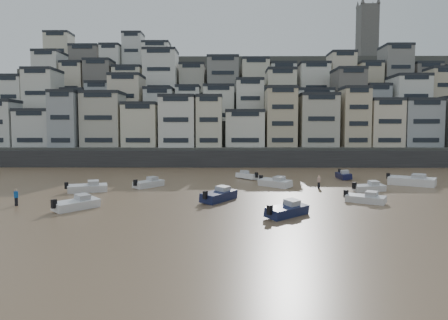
{
  "coord_description": "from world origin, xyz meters",
  "views": [
    {
      "loc": [
        7.69,
        -19.08,
        7.54
      ],
      "look_at": [
        7.16,
        30.0,
        4.0
      ],
      "focal_mm": 32.0,
      "sensor_mm": 36.0,
      "label": 1
    }
  ],
  "objects_px": {
    "boat_b": "(366,197)",
    "boat_c": "(219,194)",
    "boat_g": "(412,179)",
    "boat_h": "(247,175)",
    "boat_j": "(77,203)",
    "boat_d": "(369,187)",
    "boat_f": "(149,182)",
    "person_blue": "(16,197)",
    "boat_e": "(275,182)",
    "boat_i": "(343,174)",
    "person_pink": "(319,182)",
    "boat_k": "(88,187)",
    "boat_a": "(287,209)"
  },
  "relations": [
    {
      "from": "boat_b",
      "to": "boat_c",
      "type": "relative_size",
      "value": 0.76
    },
    {
      "from": "boat_b",
      "to": "boat_g",
      "type": "height_order",
      "value": "boat_g"
    },
    {
      "from": "boat_h",
      "to": "boat_j",
      "type": "relative_size",
      "value": 0.96
    },
    {
      "from": "boat_d",
      "to": "boat_f",
      "type": "distance_m",
      "value": 28.65
    },
    {
      "from": "boat_d",
      "to": "boat_b",
      "type": "bearing_deg",
      "value": -127.73
    },
    {
      "from": "boat_d",
      "to": "person_blue",
      "type": "height_order",
      "value": "person_blue"
    },
    {
      "from": "boat_f",
      "to": "boat_e",
      "type": "bearing_deg",
      "value": -53.71
    },
    {
      "from": "boat_h",
      "to": "boat_j",
      "type": "distance_m",
      "value": 30.57
    },
    {
      "from": "boat_h",
      "to": "boat_i",
      "type": "xyz_separation_m",
      "value": [
        15.3,
        0.34,
        0.06
      ]
    },
    {
      "from": "boat_i",
      "to": "person_pink",
      "type": "distance_m",
      "value": 12.46
    },
    {
      "from": "boat_c",
      "to": "boat_d",
      "type": "bearing_deg",
      "value": -39.44
    },
    {
      "from": "boat_c",
      "to": "boat_g",
      "type": "distance_m",
      "value": 29.21
    },
    {
      "from": "boat_c",
      "to": "boat_i",
      "type": "distance_m",
      "value": 28.04
    },
    {
      "from": "boat_f",
      "to": "boat_i",
      "type": "distance_m",
      "value": 30.65
    },
    {
      "from": "boat_c",
      "to": "person_blue",
      "type": "xyz_separation_m",
      "value": [
        -20.49,
        -3.06,
        0.08
      ]
    },
    {
      "from": "boat_e",
      "to": "boat_j",
      "type": "bearing_deg",
      "value": -95.72
    },
    {
      "from": "boat_e",
      "to": "boat_k",
      "type": "relative_size",
      "value": 1.05
    },
    {
      "from": "boat_a",
      "to": "boat_k",
      "type": "bearing_deg",
      "value": 104.07
    },
    {
      "from": "boat_d",
      "to": "boat_e",
      "type": "relative_size",
      "value": 0.84
    },
    {
      "from": "boat_e",
      "to": "boat_f",
      "type": "distance_m",
      "value": 17.07
    },
    {
      "from": "boat_d",
      "to": "boat_h",
      "type": "height_order",
      "value": "boat_h"
    },
    {
      "from": "boat_j",
      "to": "boat_k",
      "type": "relative_size",
      "value": 0.96
    },
    {
      "from": "boat_j",
      "to": "person_blue",
      "type": "bearing_deg",
      "value": 109.86
    },
    {
      "from": "boat_e",
      "to": "boat_h",
      "type": "relative_size",
      "value": 1.14
    },
    {
      "from": "boat_d",
      "to": "boat_h",
      "type": "xyz_separation_m",
      "value": [
        -14.71,
        12.97,
        0.03
      ]
    },
    {
      "from": "boat_b",
      "to": "boat_h",
      "type": "height_order",
      "value": "boat_h"
    },
    {
      "from": "boat_f",
      "to": "boat_j",
      "type": "xyz_separation_m",
      "value": [
        -3.87,
        -15.47,
        -0.01
      ]
    },
    {
      "from": "boat_f",
      "to": "boat_h",
      "type": "bearing_deg",
      "value": -20.66
    },
    {
      "from": "boat_b",
      "to": "boat_f",
      "type": "height_order",
      "value": "boat_f"
    },
    {
      "from": "boat_b",
      "to": "boat_j",
      "type": "height_order",
      "value": "boat_j"
    },
    {
      "from": "boat_f",
      "to": "boat_j",
      "type": "height_order",
      "value": "boat_f"
    },
    {
      "from": "boat_c",
      "to": "boat_g",
      "type": "xyz_separation_m",
      "value": [
        26.44,
        12.41,
        0.1
      ]
    },
    {
      "from": "boat_k",
      "to": "person_pink",
      "type": "height_order",
      "value": "person_pink"
    },
    {
      "from": "boat_c",
      "to": "boat_b",
      "type": "bearing_deg",
      "value": -64.36
    },
    {
      "from": "boat_d",
      "to": "boat_h",
      "type": "bearing_deg",
      "value": 122.57
    },
    {
      "from": "boat_d",
      "to": "boat_k",
      "type": "xyz_separation_m",
      "value": [
        -35.15,
        -1.02,
        0.08
      ]
    },
    {
      "from": "boat_f",
      "to": "boat_k",
      "type": "height_order",
      "value": "boat_k"
    },
    {
      "from": "boat_d",
      "to": "boat_j",
      "type": "xyz_separation_m",
      "value": [
        -32.31,
        -12.02,
        0.06
      ]
    },
    {
      "from": "boat_b",
      "to": "boat_k",
      "type": "bearing_deg",
      "value": -157.91
    },
    {
      "from": "boat_b",
      "to": "boat_g",
      "type": "bearing_deg",
      "value": 85.72
    },
    {
      "from": "boat_c",
      "to": "boat_h",
      "type": "bearing_deg",
      "value": 18.64
    },
    {
      "from": "boat_i",
      "to": "person_blue",
      "type": "xyz_separation_m",
      "value": [
        -39.78,
        -23.41,
        0.17
      ]
    },
    {
      "from": "boat_a",
      "to": "boat_i",
      "type": "xyz_separation_m",
      "value": [
        13.07,
        28.24,
        0.01
      ]
    },
    {
      "from": "person_pink",
      "to": "boat_d",
      "type": "bearing_deg",
      "value": -24.11
    },
    {
      "from": "boat_b",
      "to": "boat_c",
      "type": "distance_m",
      "value": 15.48
    },
    {
      "from": "boat_k",
      "to": "person_pink",
      "type": "relative_size",
      "value": 2.95
    },
    {
      "from": "boat_k",
      "to": "boat_g",
      "type": "bearing_deg",
      "value": -11.24
    },
    {
      "from": "boat_i",
      "to": "person_pink",
      "type": "bearing_deg",
      "value": -29.28
    },
    {
      "from": "boat_a",
      "to": "boat_f",
      "type": "xyz_separation_m",
      "value": [
        -15.95,
        18.39,
        -0.01
      ]
    },
    {
      "from": "boat_c",
      "to": "person_blue",
      "type": "bearing_deg",
      "value": 128.38
    }
  ]
}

